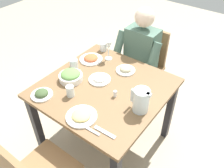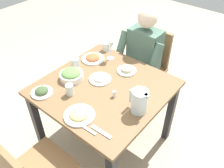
{
  "view_description": "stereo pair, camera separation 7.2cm",
  "coord_description": "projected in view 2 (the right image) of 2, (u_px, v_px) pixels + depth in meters",
  "views": [
    {
      "loc": [
        -0.95,
        1.17,
        2.02
      ],
      "look_at": [
        -0.04,
        -0.06,
        0.76
      ],
      "focal_mm": 37.98,
      "sensor_mm": 36.0,
      "label": 1
    },
    {
      "loc": [
        -1.01,
        1.12,
        2.02
      ],
      "look_at": [
        -0.04,
        -0.06,
        0.76
      ],
      "focal_mm": 37.98,
      "sensor_mm": 36.0,
      "label": 2
    }
  ],
  "objects": [
    {
      "name": "wine_glass",
      "position": [
        110.0,
        46.0,
        2.2
      ],
      "size": [
        0.08,
        0.08,
        0.2
      ],
      "color": "silver",
      "rests_on": "dining_table"
    },
    {
      "name": "fork_near",
      "position": [
        101.0,
        132.0,
        1.6
      ],
      "size": [
        0.17,
        0.03,
        0.01
      ],
      "primitive_type": "cube",
      "rotation": [
        0.0,
        0.0,
        0.03
      ],
      "color": "silver",
      "rests_on": "dining_table"
    },
    {
      "name": "water_glass_far_left",
      "position": [
        70.0,
        90.0,
        1.87
      ],
      "size": [
        0.06,
        0.06,
        0.09
      ],
      "primitive_type": "cylinder",
      "color": "silver",
      "rests_on": "dining_table"
    },
    {
      "name": "water_glass_by_pitcher",
      "position": [
        75.0,
        62.0,
        2.17
      ],
      "size": [
        0.07,
        0.07,
        0.09
      ],
      "primitive_type": "cylinder",
      "color": "silver",
      "rests_on": "dining_table"
    },
    {
      "name": "ground_plane",
      "position": [
        106.0,
        141.0,
        2.45
      ],
      "size": [
        8.0,
        8.0,
        0.0
      ],
      "primitive_type": "plane",
      "color": "tan"
    },
    {
      "name": "plate_yoghurt",
      "position": [
        100.0,
        78.0,
        2.03
      ],
      "size": [
        0.19,
        0.19,
        0.04
      ],
      "color": "white",
      "rests_on": "dining_table"
    },
    {
      "name": "diner_near",
      "position": [
        139.0,
        61.0,
        2.43
      ],
      "size": [
        0.48,
        0.53,
        1.19
      ],
      "color": "#4C6B5B",
      "rests_on": "ground_plane"
    },
    {
      "name": "salad_bowl",
      "position": [
        71.0,
        75.0,
        2.03
      ],
      "size": [
        0.2,
        0.2,
        0.09
      ],
      "color": "white",
      "rests_on": "dining_table"
    },
    {
      "name": "water_glass_far_right",
      "position": [
        106.0,
        46.0,
        2.39
      ],
      "size": [
        0.07,
        0.07,
        0.09
      ],
      "primitive_type": "cylinder",
      "color": "silver",
      "rests_on": "dining_table"
    },
    {
      "name": "plate_beans",
      "position": [
        127.0,
        70.0,
        2.12
      ],
      "size": [
        0.17,
        0.17,
        0.05
      ],
      "color": "white",
      "rests_on": "dining_table"
    },
    {
      "name": "plate_fries",
      "position": [
        79.0,
        114.0,
        1.71
      ],
      "size": [
        0.23,
        0.23,
        0.04
      ],
      "color": "white",
      "rests_on": "dining_table"
    },
    {
      "name": "plate_rice_curry",
      "position": [
        93.0,
        58.0,
        2.27
      ],
      "size": [
        0.22,
        0.22,
        0.05
      ],
      "color": "white",
      "rests_on": "dining_table"
    },
    {
      "name": "chair_near",
      "position": [
        148.0,
        64.0,
        2.64
      ],
      "size": [
        0.4,
        0.4,
        0.89
      ],
      "color": "olive",
      "rests_on": "ground_plane"
    },
    {
      "name": "knife_near",
      "position": [
        86.0,
        128.0,
        1.63
      ],
      "size": [
        0.19,
        0.03,
        0.01
      ],
      "primitive_type": "cube",
      "rotation": [
        0.0,
        0.0,
        0.04
      ],
      "color": "silver",
      "rests_on": "dining_table"
    },
    {
      "name": "dining_table",
      "position": [
        105.0,
        96.0,
        2.05
      ],
      "size": [
        0.99,
        0.99,
        0.75
      ],
      "color": "brown",
      "rests_on": "ground_plane"
    },
    {
      "name": "salt_shaker",
      "position": [
        114.0,
        94.0,
        1.86
      ],
      "size": [
        0.03,
        0.03,
        0.05
      ],
      "color": "white",
      "rests_on": "dining_table"
    },
    {
      "name": "water_pitcher",
      "position": [
        139.0,
        101.0,
        1.7
      ],
      "size": [
        0.16,
        0.12,
        0.19
      ],
      "color": "silver",
      "rests_on": "dining_table"
    },
    {
      "name": "plate_dolmas",
      "position": [
        42.0,
        92.0,
        1.9
      ],
      "size": [
        0.17,
        0.17,
        0.05
      ],
      "color": "white",
      "rests_on": "dining_table"
    }
  ]
}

